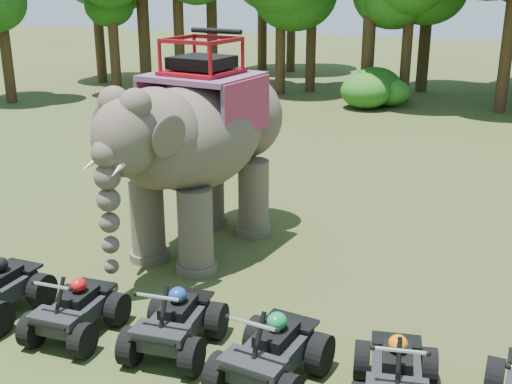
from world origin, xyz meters
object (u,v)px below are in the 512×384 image
Objects in this scene: atv_1 at (75,302)px; atv_2 at (175,314)px; atv_4 at (397,365)px; elephant at (201,145)px; atv_3 at (272,343)px.

atv_2 is (1.77, 0.16, 0.04)m from atv_1.
atv_4 reaches higher than atv_1.
atv_4 is at bearing -0.76° from atv_1.
elephant is 3.37× the size of atv_4.
atv_1 is at bearing -86.47° from elephant.
elephant reaches higher than atv_2.
atv_2 is (1.33, -4.00, -1.69)m from elephant.
elephant is 5.54m from atv_3.
atv_3 reaches higher than atv_2.
elephant is at bearing 133.81° from atv_3.
atv_4 is (3.52, -0.16, -0.03)m from atv_2.
elephant is 3.23× the size of atv_2.
atv_2 is at bearing 178.34° from atv_3.
atv_4 is (5.29, 0.00, 0.01)m from atv_1.
elephant is at bearing 104.71° from atv_2.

